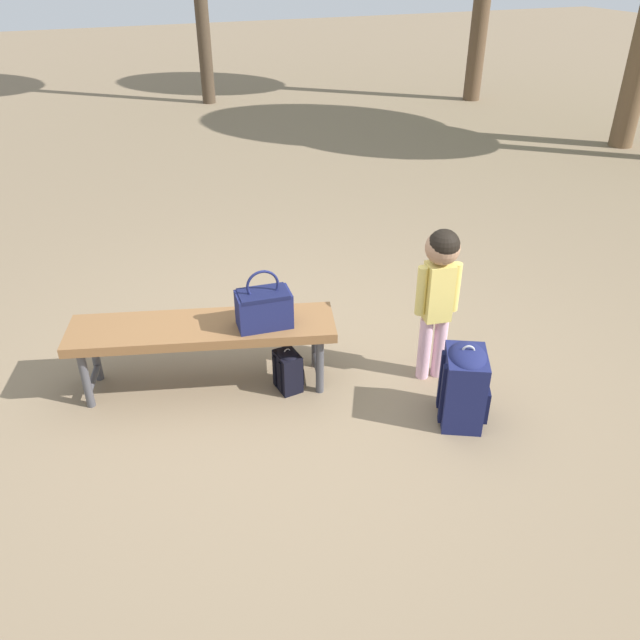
{
  "coord_description": "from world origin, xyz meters",
  "views": [
    {
      "loc": [
        -1.11,
        -3.18,
        2.45
      ],
      "look_at": [
        0.14,
        -0.07,
        0.45
      ],
      "focal_mm": 35.99,
      "sensor_mm": 36.0,
      "label": 1
    }
  ],
  "objects_px": {
    "park_bench": "(203,332)",
    "child_standing": "(439,282)",
    "backpack_small": "(288,369)",
    "handbag": "(264,307)",
    "backpack_large": "(464,383)"
  },
  "relations": [
    {
      "from": "backpack_large",
      "to": "backpack_small",
      "type": "xyz_separation_m",
      "value": [
        -0.84,
        0.66,
        -0.11
      ]
    },
    {
      "from": "handbag",
      "to": "backpack_small",
      "type": "height_order",
      "value": "handbag"
    },
    {
      "from": "park_bench",
      "to": "child_standing",
      "type": "bearing_deg",
      "value": -17.7
    },
    {
      "from": "park_bench",
      "to": "backpack_large",
      "type": "distance_m",
      "value": 1.58
    },
    {
      "from": "handbag",
      "to": "child_standing",
      "type": "relative_size",
      "value": 0.36
    },
    {
      "from": "handbag",
      "to": "park_bench",
      "type": "bearing_deg",
      "value": 156.75
    },
    {
      "from": "backpack_small",
      "to": "handbag",
      "type": "bearing_deg",
      "value": 148.02
    },
    {
      "from": "park_bench",
      "to": "backpack_small",
      "type": "bearing_deg",
      "value": -25.52
    },
    {
      "from": "park_bench",
      "to": "handbag",
      "type": "height_order",
      "value": "handbag"
    },
    {
      "from": "park_bench",
      "to": "child_standing",
      "type": "relative_size",
      "value": 1.61
    },
    {
      "from": "child_standing",
      "to": "backpack_large",
      "type": "height_order",
      "value": "child_standing"
    },
    {
      "from": "park_bench",
      "to": "backpack_small",
      "type": "height_order",
      "value": "park_bench"
    },
    {
      "from": "park_bench",
      "to": "backpack_small",
      "type": "xyz_separation_m",
      "value": [
        0.46,
        -0.22,
        -0.24
      ]
    },
    {
      "from": "child_standing",
      "to": "backpack_large",
      "type": "bearing_deg",
      "value": -97.3
    },
    {
      "from": "child_standing",
      "to": "backpack_small",
      "type": "bearing_deg",
      "value": 166.64
    }
  ]
}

